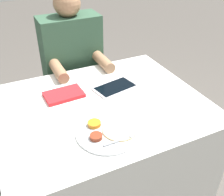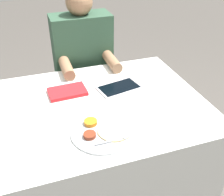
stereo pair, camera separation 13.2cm
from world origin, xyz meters
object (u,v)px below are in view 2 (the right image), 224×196
(tablet_device, at_px, (119,88))
(person_diner, at_px, (84,79))
(red_notebook, at_px, (67,92))
(thali_tray, at_px, (103,131))

(tablet_device, height_order, person_diner, person_diner)
(tablet_device, bearing_deg, person_diner, 101.65)
(tablet_device, bearing_deg, red_notebook, 171.60)
(person_diner, bearing_deg, red_notebook, -113.48)
(tablet_device, relative_size, person_diner, 0.22)
(red_notebook, distance_m, tablet_device, 0.30)
(thali_tray, bearing_deg, tablet_device, 59.57)
(thali_tray, distance_m, tablet_device, 0.39)
(person_diner, bearing_deg, tablet_device, -78.35)
(red_notebook, relative_size, tablet_device, 0.80)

